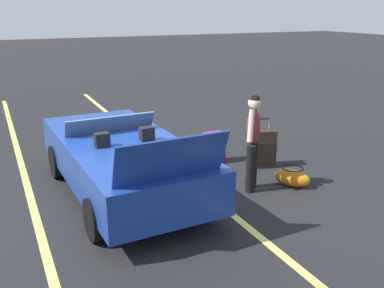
# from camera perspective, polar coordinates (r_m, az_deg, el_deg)

# --- Properties ---
(ground_plane) EXTENTS (80.00, 80.00, 0.00)m
(ground_plane) POSITION_cam_1_polar(r_m,az_deg,el_deg) (7.42, -8.99, -6.44)
(ground_plane) COLOR black
(lot_line_near) EXTENTS (18.00, 0.12, 0.01)m
(lot_line_near) POSITION_cam_1_polar(r_m,az_deg,el_deg) (7.82, -0.11, -4.92)
(lot_line_near) COLOR #EAE066
(lot_line_near) RESTS_ON ground_plane
(lot_line_mid) EXTENTS (18.00, 0.12, 0.01)m
(lot_line_mid) POSITION_cam_1_polar(r_m,az_deg,el_deg) (7.20, -20.16, -8.13)
(lot_line_mid) COLOR #EAE066
(lot_line_mid) RESTS_ON ground_plane
(convertible_car) EXTENTS (4.23, 1.97, 1.52)m
(convertible_car) POSITION_cam_1_polar(r_m,az_deg,el_deg) (7.38, -9.72, -1.67)
(convertible_car) COLOR navy
(convertible_car) RESTS_ON ground_plane
(suitcase_large_black) EXTENTS (0.41, 0.54, 0.96)m
(suitcase_large_black) POSITION_cam_1_polar(r_m,az_deg,el_deg) (8.52, 9.29, -0.58)
(suitcase_large_black) COLOR #2D2319
(suitcase_large_black) RESTS_ON ground_plane
(suitcase_medium_bright) EXTENTS (0.27, 0.41, 0.62)m
(suitcase_medium_bright) POSITION_cam_1_polar(r_m,az_deg,el_deg) (8.68, 2.93, -0.46)
(suitcase_medium_bright) COLOR #991E8C
(suitcase_medium_bright) RESTS_ON ground_plane
(duffel_bag) EXTENTS (0.70, 0.59, 0.34)m
(duffel_bag) POSITION_cam_1_polar(r_m,az_deg,el_deg) (7.76, 13.06, -4.31)
(duffel_bag) COLOR orange
(duffel_bag) RESTS_ON ground_plane
(traveler_person) EXTENTS (0.49, 0.49, 1.65)m
(traveler_person) POSITION_cam_1_polar(r_m,az_deg,el_deg) (7.23, 8.05, 0.83)
(traveler_person) COLOR black
(traveler_person) RESTS_ON ground_plane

